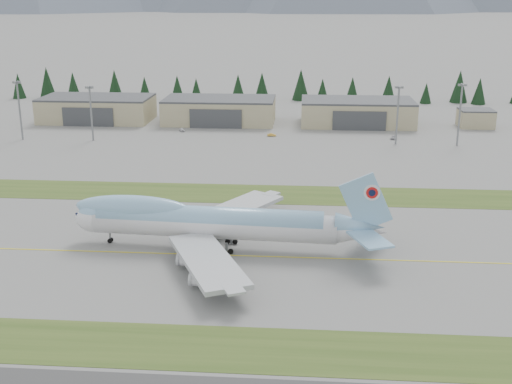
# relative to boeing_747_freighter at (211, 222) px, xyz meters

# --- Properties ---
(ground) EXTENTS (7000.00, 7000.00, 0.00)m
(ground) POSITION_rel_boeing_747_freighter_xyz_m (-2.02, -4.10, -6.21)
(ground) COLOR slate
(ground) RESTS_ON ground
(grass_strip_near) EXTENTS (400.00, 14.00, 0.08)m
(grass_strip_near) POSITION_rel_boeing_747_freighter_xyz_m (-2.02, -42.10, -6.21)
(grass_strip_near) COLOR #344D1B
(grass_strip_near) RESTS_ON ground
(grass_strip_far) EXTENTS (400.00, 18.00, 0.08)m
(grass_strip_far) POSITION_rel_boeing_747_freighter_xyz_m (-2.02, 40.90, -6.21)
(grass_strip_far) COLOR #344D1B
(grass_strip_far) RESTS_ON ground
(taxiway_line_main) EXTENTS (400.00, 0.40, 0.02)m
(taxiway_line_main) POSITION_rel_boeing_747_freighter_xyz_m (-2.02, -4.10, -6.21)
(taxiway_line_main) COLOR yellow
(taxiway_line_main) RESTS_ON ground
(boeing_747_freighter) EXTENTS (71.40, 61.65, 18.84)m
(boeing_747_freighter) POSITION_rel_boeing_747_freighter_xyz_m (0.00, 0.00, 0.00)
(boeing_747_freighter) COLOR silver
(boeing_747_freighter) RESTS_ON ground
(hangar_left) EXTENTS (48.00, 26.60, 10.80)m
(hangar_left) POSITION_rel_boeing_747_freighter_xyz_m (-72.02, 145.79, -0.82)
(hangar_left) COLOR tan
(hangar_left) RESTS_ON ground
(hangar_center) EXTENTS (48.00, 26.60, 10.80)m
(hangar_center) POSITION_rel_boeing_747_freighter_xyz_m (-17.02, 145.79, -0.82)
(hangar_center) COLOR tan
(hangar_center) RESTS_ON ground
(hangar_right) EXTENTS (48.00, 26.60, 10.80)m
(hangar_right) POSITION_rel_boeing_747_freighter_xyz_m (42.98, 145.79, -0.82)
(hangar_right) COLOR tan
(hangar_right) RESTS_ON ground
(control_shed) EXTENTS (14.00, 12.00, 7.60)m
(control_shed) POSITION_rel_boeing_747_freighter_xyz_m (92.98, 143.90, -2.41)
(control_shed) COLOR tan
(control_shed) RESTS_ON ground
(floodlight_masts) EXTENTS (180.70, 6.84, 22.94)m
(floodlight_masts) POSITION_rel_boeing_747_freighter_xyz_m (-23.23, 106.28, 9.28)
(floodlight_masts) COLOR gray
(floodlight_masts) RESTS_ON ground
(service_vehicle_a) EXTENTS (3.16, 4.09, 1.30)m
(service_vehicle_a) POSITION_rel_boeing_747_freighter_xyz_m (-30.12, 125.20, -6.21)
(service_vehicle_a) COLOR silver
(service_vehicle_a) RESTS_ON ground
(service_vehicle_b) EXTENTS (3.54, 1.30, 1.16)m
(service_vehicle_b) POSITION_rel_boeing_747_freighter_xyz_m (7.38, 118.47, -6.21)
(service_vehicle_b) COLOR gold
(service_vehicle_b) RESTS_ON ground
(service_vehicle_c) EXTENTS (3.37, 5.10, 1.37)m
(service_vehicle_c) POSITION_rel_boeing_747_freighter_xyz_m (55.27, 116.81, -6.21)
(service_vehicle_c) COLOR #9B9B9F
(service_vehicle_c) RESTS_ON ground
(conifer_belt) EXTENTS (270.64, 15.23, 16.67)m
(conifer_belt) POSITION_rel_boeing_747_freighter_xyz_m (-9.26, 208.09, 0.98)
(conifer_belt) COLOR black
(conifer_belt) RESTS_ON ground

